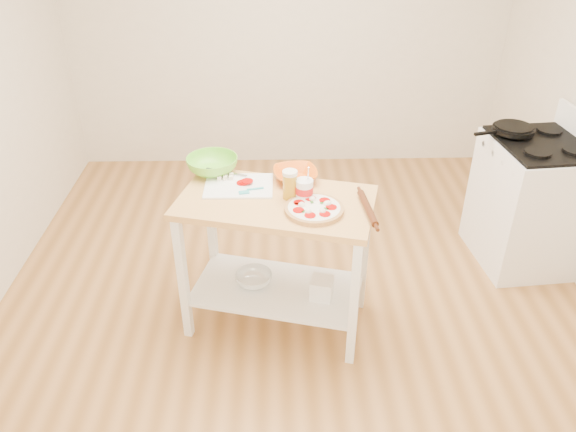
# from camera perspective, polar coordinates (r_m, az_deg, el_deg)

# --- Properties ---
(room_shell) EXTENTS (4.04, 4.54, 2.74)m
(room_shell) POSITION_cam_1_polar(r_m,az_deg,el_deg) (3.12, 0.85, 10.13)
(room_shell) COLOR #AF7940
(room_shell) RESTS_ON ground
(prep_island) EXTENTS (1.22, 0.86, 0.90)m
(prep_island) POSITION_cam_1_polar(r_m,az_deg,el_deg) (3.33, -1.20, -2.11)
(prep_island) COLOR #DDA55A
(prep_island) RESTS_ON ground
(gas_stove) EXTENTS (0.67, 0.76, 1.11)m
(gas_stove) POSITION_cam_1_polar(r_m,az_deg,el_deg) (4.37, 23.23, 1.29)
(gas_stove) COLOR white
(gas_stove) RESTS_ON ground
(skillet) EXTENTS (0.44, 0.28, 0.03)m
(skillet) POSITION_cam_1_polar(r_m,az_deg,el_deg) (4.21, 21.85, 8.18)
(skillet) COLOR black
(skillet) RESTS_ON gas_stove
(pizza) EXTENTS (0.33, 0.33, 0.05)m
(pizza) POSITION_cam_1_polar(r_m,az_deg,el_deg) (3.08, 2.69, 0.76)
(pizza) COLOR tan
(pizza) RESTS_ON prep_island
(cutting_board) EXTENTS (0.40, 0.30, 0.04)m
(cutting_board) POSITION_cam_1_polar(r_m,az_deg,el_deg) (3.34, -5.06, 3.14)
(cutting_board) COLOR white
(cutting_board) RESTS_ON prep_island
(spatula) EXTENTS (0.15, 0.08, 0.01)m
(spatula) POSITION_cam_1_polar(r_m,az_deg,el_deg) (3.26, -3.88, 2.61)
(spatula) COLOR teal
(spatula) RESTS_ON cutting_board
(knife) EXTENTS (0.26, 0.11, 0.01)m
(knife) POSITION_cam_1_polar(r_m,az_deg,el_deg) (3.48, -6.86, 4.49)
(knife) COLOR silver
(knife) RESTS_ON cutting_board
(orange_bowl) EXTENTS (0.30, 0.30, 0.06)m
(orange_bowl) POSITION_cam_1_polar(r_m,az_deg,el_deg) (3.39, 0.75, 4.21)
(orange_bowl) COLOR #E55E0F
(orange_bowl) RESTS_ON prep_island
(green_bowl) EXTENTS (0.36, 0.36, 0.10)m
(green_bowl) POSITION_cam_1_polar(r_m,az_deg,el_deg) (3.50, -7.70, 5.18)
(green_bowl) COLOR #6ECB33
(green_bowl) RESTS_ON prep_island
(beer_pint) EXTENTS (0.09, 0.09, 0.17)m
(beer_pint) POSITION_cam_1_polar(r_m,az_deg,el_deg) (3.17, 0.19, 3.22)
(beer_pint) COLOR #B9881A
(beer_pint) RESTS_ON prep_island
(yogurt_tub) EXTENTS (0.10, 0.10, 0.22)m
(yogurt_tub) POSITION_cam_1_polar(r_m,az_deg,el_deg) (3.17, 1.67, 2.71)
(yogurt_tub) COLOR white
(yogurt_tub) RESTS_ON prep_island
(rolling_pin) EXTENTS (0.07, 0.35, 0.04)m
(rolling_pin) POSITION_cam_1_polar(r_m,az_deg,el_deg) (3.10, 8.09, 0.78)
(rolling_pin) COLOR #502612
(rolling_pin) RESTS_ON prep_island
(shelf_glass_bowl) EXTENTS (0.30, 0.30, 0.07)m
(shelf_glass_bowl) POSITION_cam_1_polar(r_m,az_deg,el_deg) (3.57, -3.49, -6.38)
(shelf_glass_bowl) COLOR silver
(shelf_glass_bowl) RESTS_ON prep_island
(shelf_bin) EXTENTS (0.16, 0.16, 0.13)m
(shelf_bin) POSITION_cam_1_polar(r_m,az_deg,el_deg) (3.45, 3.45, -7.33)
(shelf_bin) COLOR white
(shelf_bin) RESTS_ON prep_island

